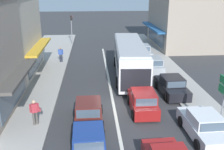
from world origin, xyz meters
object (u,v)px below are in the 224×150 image
parked_hatchback_kerb_third (153,65)px  traffic_light_downstreet (71,25)px  parked_sedan_kerb_second (172,86)px  hatchback_queue_far_back (89,112)px  city_bus (130,57)px  parked_sedan_kerb_front (204,126)px  hatchback_queue_gap_filler (89,142)px  pedestrian_with_handbag_near (35,111)px  pedestrian_browsing_midblock (61,54)px  parked_sedan_kerb_rear (142,51)px  hatchback_adjacent_lane_lead (143,102)px

parked_hatchback_kerb_third → traffic_light_downstreet: size_ratio=0.88×
parked_sedan_kerb_second → parked_hatchback_kerb_third: (-0.25, 5.58, 0.05)m
hatchback_queue_far_back → city_bus: bearing=66.2°
hatchback_queue_far_back → parked_sedan_kerb_front: size_ratio=0.87×
hatchback_queue_far_back → hatchback_queue_gap_filler: same height
pedestrian_with_handbag_near → parked_sedan_kerb_front: bearing=-10.9°
city_bus → hatchback_queue_far_back: city_bus is taller
hatchback_queue_far_back → parked_hatchback_kerb_third: same height
hatchback_queue_far_back → pedestrian_with_handbag_near: (-3.23, -0.24, 0.36)m
city_bus → pedestrian_with_handbag_near: 11.35m
hatchback_queue_gap_filler → hatchback_queue_far_back: bearing=90.5°
hatchback_queue_far_back → hatchback_queue_gap_filler: bearing=-89.5°
parked_sedan_kerb_front → traffic_light_downstreet: size_ratio=1.01×
parked_sedan_kerb_second → pedestrian_browsing_midblock: 13.50m
parked_sedan_kerb_second → traffic_light_downstreet: 20.65m
parked_sedan_kerb_second → traffic_light_downstreet: bearing=116.0°
hatchback_queue_gap_filler → parked_sedan_kerb_second: size_ratio=0.88×
hatchback_queue_gap_filler → parked_hatchback_kerb_third: size_ratio=1.01×
city_bus → hatchback_queue_far_back: 9.50m
parked_sedan_kerb_second → traffic_light_downstreet: size_ratio=1.01×
pedestrian_browsing_midblock → hatchback_queue_gap_filler: bearing=-79.4°
parked_sedan_kerb_second → parked_hatchback_kerb_third: parked_hatchback_kerb_third is taller
hatchback_queue_gap_filler → parked_hatchback_kerb_third: same height
hatchback_queue_far_back → parked_sedan_kerb_second: 7.71m
city_bus → parked_sedan_kerb_front: city_bus is taller
pedestrian_with_handbag_near → hatchback_queue_far_back: bearing=4.2°
hatchback_queue_gap_filler → parked_hatchback_kerb_third: bearing=64.3°
city_bus → parked_sedan_kerb_rear: 7.43m
parked_sedan_kerb_rear → traffic_light_downstreet: (-8.84, 7.04, 2.19)m
hatchback_adjacent_lane_lead → parked_hatchback_kerb_third: 8.78m
pedestrian_with_handbag_near → city_bus: bearing=51.5°
city_bus → hatchback_queue_gap_filler: 12.57m
pedestrian_browsing_midblock → pedestrian_with_handbag_near: bearing=-90.4°
parked_hatchback_kerb_third → pedestrian_browsing_midblock: bearing=157.8°
hatchback_adjacent_lane_lead → parked_sedan_kerb_front: bearing=-49.9°
traffic_light_downstreet → pedestrian_with_handbag_near: (-0.76, -22.77, -1.79)m
hatchback_queue_gap_filler → parked_sedan_kerb_rear: size_ratio=0.89×
parked_sedan_kerb_second → pedestrian_with_handbag_near: 10.69m
hatchback_queue_far_back → pedestrian_with_handbag_near: bearing=-175.8°
parked_sedan_kerb_rear → pedestrian_browsing_midblock: pedestrian_browsing_midblock is taller
parked_sedan_kerb_front → pedestrian_browsing_midblock: size_ratio=2.60×
hatchback_adjacent_lane_lead → hatchback_queue_gap_filler: 5.86m
parked_sedan_kerb_front → parked_sedan_kerb_second: 6.20m
hatchback_queue_gap_filler → parked_sedan_kerb_second: hatchback_queue_gap_filler is taller
traffic_light_downstreet → parked_sedan_kerb_second: bearing=-64.0°
hatchback_queue_gap_filler → parked_hatchback_kerb_third: (6.26, 12.97, 0.00)m
parked_sedan_kerb_rear → hatchback_queue_far_back: bearing=-112.3°
city_bus → hatchback_adjacent_lane_lead: 7.45m
traffic_light_downstreet → hatchback_queue_far_back: bearing=-83.7°
parked_sedan_kerb_second → parked_sedan_kerb_rear: bearing=90.9°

